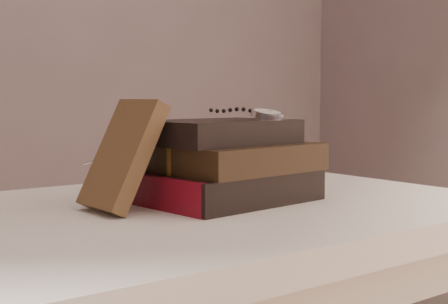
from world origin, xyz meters
TOP-DOWN VIEW (x-y plane):
  - table at (0.00, 0.35)m, footprint 1.00×0.60m
  - book_stack at (0.12, 0.34)m, footprint 0.27×0.19m
  - journal at (-0.05, 0.36)m, footprint 0.10×0.10m
  - pocket_watch at (0.18, 0.33)m, footprint 0.06×0.15m
  - eyeglasses at (0.02, 0.41)m, footprint 0.11×0.13m

SIDE VIEW (x-z plane):
  - table at x=0.00m, z-range 0.28..1.03m
  - book_stack at x=0.12m, z-range 0.75..0.87m
  - eyeglasses at x=0.02m, z-range 0.80..0.84m
  - journal at x=-0.05m, z-range 0.75..0.90m
  - pocket_watch at x=0.18m, z-range 0.87..0.89m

